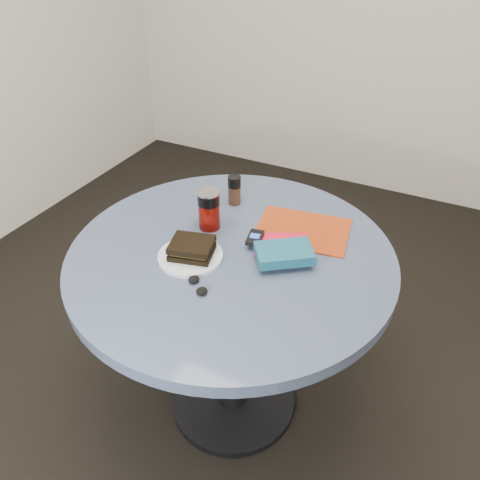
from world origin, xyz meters
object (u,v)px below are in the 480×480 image
at_px(pepper_grinder, 234,190).
at_px(plate, 190,256).
at_px(sandwich, 192,248).
at_px(novel, 284,253).
at_px(mp3_player, 255,238).
at_px(table, 232,291).
at_px(magazine, 302,230).
at_px(red_book, 281,245).
at_px(headphones, 198,285).
at_px(soda_can, 209,210).

bearing_deg(pepper_grinder, plate, -85.64).
xyz_separation_m(sandwich, novel, (0.25, 0.10, 0.00)).
bearing_deg(mp3_player, novel, -21.52).
bearing_deg(table, mp3_player, 50.94).
bearing_deg(table, magazine, 51.66).
bearing_deg(red_book, headphones, -141.89).
distance_m(table, headphones, 0.26).
relative_size(soda_can, headphones, 1.49).
bearing_deg(magazine, red_book, -111.75).
bearing_deg(novel, sandwich, 165.66).
height_order(magazine, headphones, headphones).
height_order(sandwich, magazine, sandwich).
bearing_deg(magazine, headphones, -121.15).
relative_size(novel, headphones, 1.84).
xyz_separation_m(soda_can, mp3_player, (0.17, -0.02, -0.04)).
relative_size(plate, magazine, 0.66).
relative_size(plate, red_book, 1.18).
bearing_deg(sandwich, table, 42.14).
bearing_deg(pepper_grinder, red_book, -35.23).
xyz_separation_m(mp3_player, headphones, (-0.06, -0.25, -0.02)).
height_order(sandwich, pepper_grinder, pepper_grinder).
distance_m(red_book, headphones, 0.30).
xyz_separation_m(table, magazine, (0.16, 0.20, 0.17)).
distance_m(sandwich, pepper_grinder, 0.34).
xyz_separation_m(soda_can, red_book, (0.25, -0.00, -0.05)).
height_order(red_book, novel, novel).
bearing_deg(magazine, novel, -96.06).
bearing_deg(plate, magazine, 48.72).
bearing_deg(soda_can, headphones, -66.81).
bearing_deg(table, headphones, -91.37).
relative_size(table, magazine, 3.40).
relative_size(magazine, red_book, 1.78).
distance_m(soda_can, novel, 0.30).
relative_size(soda_can, red_book, 0.80).
bearing_deg(magazine, soda_can, -166.47).
bearing_deg(sandwich, magazine, 48.61).
relative_size(table, pepper_grinder, 9.56).
height_order(pepper_grinder, novel, pepper_grinder).
relative_size(mp3_player, headphones, 0.94).
distance_m(pepper_grinder, red_book, 0.31).
xyz_separation_m(red_book, mp3_player, (-0.08, -0.02, 0.01)).
height_order(soda_can, mp3_player, soda_can).
height_order(plate, novel, novel).
bearing_deg(plate, sandwich, 54.98).
bearing_deg(soda_can, novel, -13.26).
height_order(plate, red_book, red_book).
height_order(sandwich, novel, sandwich).
xyz_separation_m(magazine, headphones, (-0.16, -0.39, 0.01)).
bearing_deg(soda_can, sandwich, -78.34).
bearing_deg(mp3_player, red_book, 12.97).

